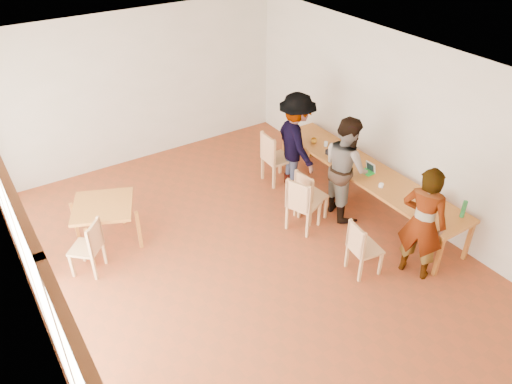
{
  "coord_description": "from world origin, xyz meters",
  "views": [
    {
      "loc": [
        -3.12,
        -5.01,
        5.17
      ],
      "look_at": [
        0.24,
        0.17,
        1.1
      ],
      "focal_mm": 35.0,
      "sensor_mm": 36.0,
      "label": 1
    }
  ],
  "objects": [
    {
      "name": "communal_table",
      "position": [
        2.5,
        0.15,
        0.7
      ],
      "size": [
        0.8,
        4.0,
        0.75
      ],
      "color": "#C1712A",
      "rests_on": "ground"
    },
    {
      "name": "wall_right",
      "position": [
        3.0,
        0.0,
        1.5
      ],
      "size": [
        0.1,
        8.0,
        3.0
      ],
      "primitive_type": "cube",
      "color": "silver",
      "rests_on": "ground"
    },
    {
      "name": "black_pouch",
      "position": [
        2.35,
        0.86,
        0.8
      ],
      "size": [
        0.16,
        0.26,
        0.09
      ],
      "primitive_type": "cube",
      "color": "black",
      "rests_on": "communal_table"
    },
    {
      "name": "chair_near",
      "position": [
        1.23,
        -1.11,
        0.55
      ],
      "size": [
        0.47,
        0.47,
        0.48
      ],
      "rotation": [
        0.0,
        0.0,
        -0.15
      ],
      "color": "tan",
      "rests_on": "ground"
    },
    {
      "name": "wall_back",
      "position": [
        0.0,
        4.0,
        1.5
      ],
      "size": [
        6.0,
        0.1,
        3.0
      ],
      "primitive_type": "cube",
      "color": "silver",
      "rests_on": "ground"
    },
    {
      "name": "chair_empty",
      "position": [
        1.6,
        1.69,
        0.63
      ],
      "size": [
        0.5,
        0.5,
        0.55
      ],
      "rotation": [
        0.0,
        0.0,
        -0.04
      ],
      "color": "tan",
      "rests_on": "ground"
    },
    {
      "name": "condiment_cup",
      "position": [
        2.33,
        -0.37,
        0.78
      ],
      "size": [
        0.08,
        0.08,
        0.06
      ],
      "primitive_type": "cylinder",
      "color": "white",
      "rests_on": "communal_table"
    },
    {
      "name": "pink_phone",
      "position": [
        2.77,
        0.87,
        0.76
      ],
      "size": [
        0.05,
        0.1,
        0.01
      ],
      "primitive_type": "cube",
      "color": "#EF4672",
      "rests_on": "communal_table"
    },
    {
      "name": "clear_glass",
      "position": [
        2.48,
        1.22,
        0.8
      ],
      "size": [
        0.07,
        0.07,
        0.09
      ],
      "primitive_type": "cylinder",
      "color": "silver",
      "rests_on": "communal_table"
    },
    {
      "name": "green_bottle",
      "position": [
        2.75,
        -1.63,
        0.89
      ],
      "size": [
        0.07,
        0.07,
        0.28
      ],
      "primitive_type": "cylinder",
      "color": "#26833F",
      "rests_on": "communal_table"
    },
    {
      "name": "ceiling",
      "position": [
        0.0,
        0.0,
        3.02
      ],
      "size": [
        6.0,
        8.0,
        0.04
      ],
      "primitive_type": "cube",
      "color": "white",
      "rests_on": "wall_back"
    },
    {
      "name": "window_wall",
      "position": [
        -2.96,
        0.0,
        1.5
      ],
      "size": [
        0.1,
        8.0,
        3.0
      ],
      "primitive_type": "cube",
      "color": "white",
      "rests_on": "ground"
    },
    {
      "name": "person_far",
      "position": [
        1.9,
        1.38,
        0.93
      ],
      "size": [
        0.92,
        1.32,
        1.86
      ],
      "primitive_type": "imported",
      "rotation": [
        0.0,
        0.0,
        1.36
      ],
      "color": "gray",
      "rests_on": "ground"
    },
    {
      "name": "person_near",
      "position": [
        1.94,
        -1.55,
        0.91
      ],
      "size": [
        0.66,
        0.78,
        1.81
      ],
      "primitive_type": "imported",
      "rotation": [
        0.0,
        0.0,
        1.98
      ],
      "color": "gray",
      "rests_on": "ground"
    },
    {
      "name": "yellow_mug",
      "position": [
        2.37,
        1.44,
        0.8
      ],
      "size": [
        0.15,
        0.15,
        0.09
      ],
      "primitive_type": "imported",
      "rotation": [
        0.0,
        0.0,
        -0.29
      ],
      "color": "orange",
      "rests_on": "communal_table"
    },
    {
      "name": "laptop_far",
      "position": [
        2.49,
        0.66,
        0.8
      ],
      "size": [
        0.22,
        0.25,
        0.19
      ],
      "rotation": [
        0.0,
        0.0,
        -0.1
      ],
      "color": "green",
      "rests_on": "communal_table"
    },
    {
      "name": "chair_spare",
      "position": [
        -2.07,
        1.07,
        0.55
      ],
      "size": [
        0.59,
        0.59,
        0.47
      ],
      "rotation": [
        0.0,
        0.0,
        2.4
      ],
      "color": "tan",
      "rests_on": "ground"
    },
    {
      "name": "chair_far",
      "position": [
        1.13,
        0.2,
        0.61
      ],
      "size": [
        0.6,
        0.6,
        0.53
      ],
      "rotation": [
        0.0,
        0.0,
        0.38
      ],
      "color": "tan",
      "rests_on": "ground"
    },
    {
      "name": "laptop_near",
      "position": [
        2.61,
        -1.15,
        0.81
      ],
      "size": [
        0.22,
        0.25,
        0.2
      ],
      "rotation": [
        0.0,
        0.0,
        -0.05
      ],
      "color": "green",
      "rests_on": "communal_table"
    },
    {
      "name": "side_table",
      "position": [
        -1.67,
        1.61,
        0.67
      ],
      "size": [
        0.9,
        0.9,
        0.75
      ],
      "rotation": [
        0.0,
        0.0,
        -0.4
      ],
      "color": "#C1712A",
      "rests_on": "ground"
    },
    {
      "name": "person_mid",
      "position": [
        2.07,
        0.22,
        0.91
      ],
      "size": [
        0.88,
        1.02,
        1.82
      ],
      "primitive_type": "imported",
      "rotation": [
        0.0,
        0.0,
        1.33
      ],
      "color": "gray",
      "rests_on": "ground"
    },
    {
      "name": "chair_mid",
      "position": [
        1.41,
        0.39,
        0.57
      ],
      "size": [
        0.47,
        0.47,
        0.5
      ],
      "rotation": [
        0.0,
        0.0,
        0.09
      ],
      "color": "tan",
      "rests_on": "ground"
    },
    {
      "name": "laptop_mid",
      "position": [
        2.48,
        0.08,
        0.8
      ],
      "size": [
        0.19,
        0.22,
        0.18
      ],
      "rotation": [
        0.0,
        0.0,
        0.04
      ],
      "color": "green",
      "rests_on": "communal_table"
    },
    {
      "name": "ground",
      "position": [
        0.0,
        0.0,
        0.0
      ],
      "size": [
        8.0,
        8.0,
        0.0
      ],
      "primitive_type": "plane",
      "color": "brown",
      "rests_on": "ground"
    }
  ]
}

